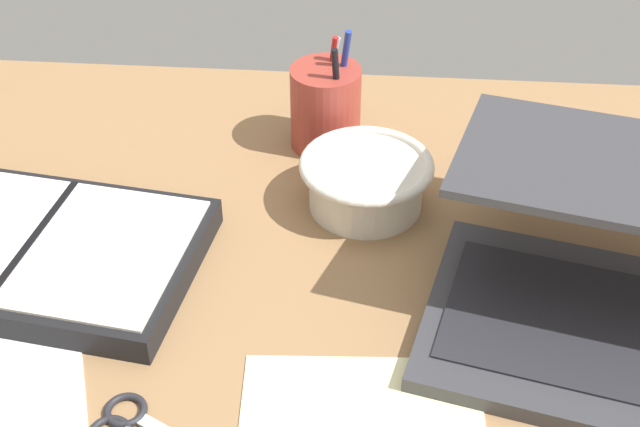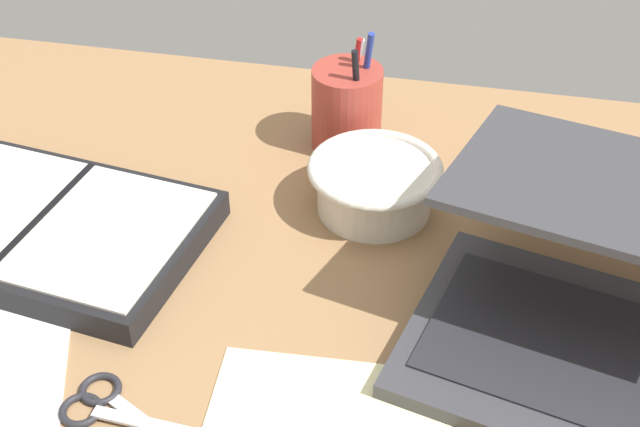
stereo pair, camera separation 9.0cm
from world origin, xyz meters
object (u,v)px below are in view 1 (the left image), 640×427
object	(u,v)px
pen_cup	(323,107)
scissors	(130,427)
bowl	(363,180)
planner	(33,251)
laptop	(597,276)

from	to	relation	value
pen_cup	scissors	xyz separation A→B (cm)	(-13.17, -46.11, -5.03)
bowl	scissors	distance (cm)	38.65
pen_cup	scissors	bearing A→B (deg)	-105.94
bowl	planner	size ratio (longest dim) A/B	0.41
laptop	pen_cup	world-z (taller)	laptop
laptop	planner	distance (cm)	57.47
bowl	pen_cup	bearing A→B (deg)	113.91
laptop	bowl	distance (cm)	28.39
bowl	pen_cup	size ratio (longest dim) A/B	0.98
bowl	pen_cup	xyz separation A→B (cm)	(-5.50, 12.41, 1.92)
laptop	planner	size ratio (longest dim) A/B	1.10
bowl	scissors	bearing A→B (deg)	-118.98
scissors	laptop	bearing A→B (deg)	38.06
bowl	planner	bearing A→B (deg)	-159.31
laptop	bowl	world-z (taller)	laptop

